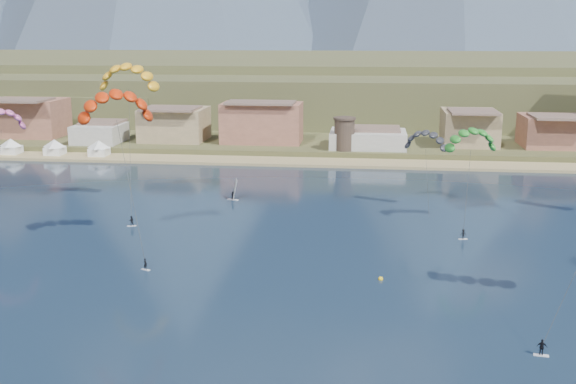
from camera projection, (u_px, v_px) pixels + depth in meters
The scene contains 14 objects.
ground at pixel (252, 358), 71.44m from camera, with size 2400.00×2400.00×0.00m, color black.
beach at pixel (323, 162), 173.82m from camera, with size 2200.00×12.00×0.90m.
land at pixel (358, 66), 612.61m from camera, with size 2200.00×900.00×4.00m.
foothills at pixel (397, 86), 291.45m from camera, with size 940.00×210.00×18.00m.
town at pixel (182, 121), 192.05m from camera, with size 400.00×24.00×12.00m.
watchtower at pixel (344, 134), 179.57m from camera, with size 5.82×5.82×8.60m.
beach_tents at pixel (31, 143), 181.70m from camera, with size 43.40×6.40×5.00m.
kitesurfer_red at pixel (115, 101), 102.49m from camera, with size 13.57×15.18×26.15m.
kitesurfer_yellow at pixel (128, 73), 126.11m from camera, with size 11.70×15.99×28.86m.
kitesurfer_green at pixel (472, 137), 115.95m from camera, with size 9.80×11.91×18.06m.
distant_kite_pink at pixel (0, 116), 126.73m from camera, with size 9.23×8.79×20.27m.
distant_kite_dark at pixel (426, 137), 127.60m from camera, with size 9.04×7.09×16.55m.
windsurfer at pixel (234, 193), 136.57m from camera, with size 2.43×2.64×4.10m.
buoy at pixel (381, 279), 93.55m from camera, with size 0.67×0.67×0.67m.
Camera 1 is at (11.39, -64.69, 33.07)m, focal length 43.43 mm.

